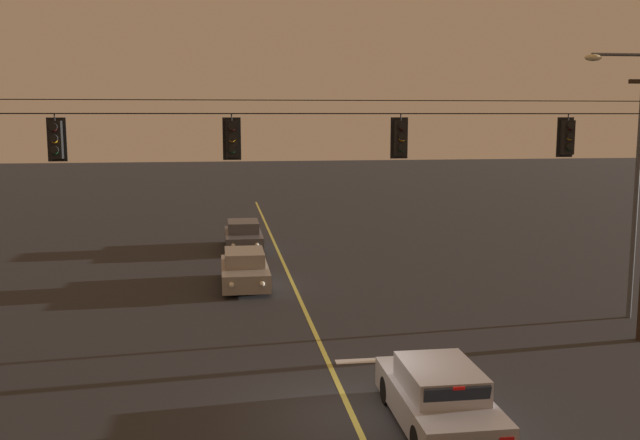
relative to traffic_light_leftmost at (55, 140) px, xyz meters
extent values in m
plane|color=#28282B|center=(6.93, -4.10, -6.04)|extent=(180.00, 180.00, 0.00)
cube|color=#D1C64C|center=(6.93, 6.02, -6.03)|extent=(0.14, 60.00, 0.01)
cube|color=silver|center=(8.83, -0.58, -6.03)|extent=(3.40, 0.36, 0.01)
cylinder|color=black|center=(6.93, 0.02, 0.65)|extent=(19.12, 0.03, 0.03)
cylinder|color=black|center=(6.93, 0.02, 1.00)|extent=(19.12, 0.02, 0.02)
cylinder|color=black|center=(0.00, 0.02, 0.56)|extent=(0.04, 0.04, 0.18)
cube|color=black|center=(0.00, 0.02, -0.01)|extent=(0.32, 0.26, 0.96)
cube|color=black|center=(0.00, 0.16, -0.01)|extent=(0.48, 0.03, 1.12)
sphere|color=#380A0A|center=(0.00, -0.14, 0.28)|extent=(0.17, 0.17, 0.17)
cylinder|color=black|center=(0.00, -0.18, 0.33)|extent=(0.20, 0.10, 0.20)
sphere|color=orange|center=(0.00, -0.14, -0.01)|extent=(0.17, 0.17, 0.17)
cylinder|color=black|center=(0.00, -0.18, 0.04)|extent=(0.20, 0.10, 0.20)
sphere|color=black|center=(0.00, -0.14, -0.29)|extent=(0.17, 0.17, 0.17)
cylinder|color=black|center=(0.00, -0.18, -0.25)|extent=(0.20, 0.10, 0.20)
cylinder|color=black|center=(4.45, 0.02, 0.56)|extent=(0.04, 0.04, 0.18)
cube|color=black|center=(4.45, 0.02, -0.01)|extent=(0.32, 0.26, 0.96)
cube|color=black|center=(4.45, 0.16, -0.01)|extent=(0.48, 0.03, 1.12)
sphere|color=#380A0A|center=(4.45, -0.14, 0.28)|extent=(0.17, 0.17, 0.17)
cylinder|color=black|center=(4.45, -0.18, 0.33)|extent=(0.20, 0.10, 0.20)
sphere|color=orange|center=(4.45, -0.14, -0.01)|extent=(0.17, 0.17, 0.17)
cylinder|color=black|center=(4.45, -0.18, 0.04)|extent=(0.20, 0.10, 0.20)
sphere|color=black|center=(4.45, -0.14, -0.29)|extent=(0.17, 0.17, 0.17)
cylinder|color=black|center=(4.45, -0.18, -0.25)|extent=(0.20, 0.10, 0.20)
cylinder|color=black|center=(9.00, 0.02, 0.56)|extent=(0.04, 0.04, 0.18)
cube|color=black|center=(9.00, 0.02, -0.01)|extent=(0.32, 0.26, 0.96)
cube|color=black|center=(9.00, 0.16, -0.01)|extent=(0.48, 0.03, 1.12)
sphere|color=#380A0A|center=(9.00, -0.14, 0.28)|extent=(0.17, 0.17, 0.17)
cylinder|color=black|center=(9.00, -0.18, 0.33)|extent=(0.20, 0.10, 0.20)
sphere|color=orange|center=(9.00, -0.14, -0.01)|extent=(0.17, 0.17, 0.17)
cylinder|color=black|center=(9.00, -0.18, 0.04)|extent=(0.20, 0.10, 0.20)
sphere|color=black|center=(9.00, -0.14, -0.29)|extent=(0.17, 0.17, 0.17)
cylinder|color=black|center=(9.00, -0.18, -0.25)|extent=(0.20, 0.10, 0.20)
cylinder|color=black|center=(13.82, 0.02, 0.56)|extent=(0.04, 0.04, 0.18)
cube|color=black|center=(13.82, 0.02, -0.01)|extent=(0.32, 0.26, 0.96)
cube|color=black|center=(13.82, 0.16, -0.01)|extent=(0.48, 0.03, 1.12)
sphere|color=#380A0A|center=(13.82, -0.14, 0.28)|extent=(0.17, 0.17, 0.17)
cylinder|color=black|center=(13.82, -0.18, 0.33)|extent=(0.20, 0.10, 0.20)
sphere|color=orange|center=(13.82, -0.14, -0.01)|extent=(0.17, 0.17, 0.17)
cylinder|color=black|center=(13.82, -0.18, 0.04)|extent=(0.20, 0.10, 0.20)
sphere|color=black|center=(13.82, -0.14, -0.29)|extent=(0.17, 0.17, 0.17)
cylinder|color=black|center=(13.82, -0.18, -0.25)|extent=(0.20, 0.10, 0.20)
cube|color=#A5A5AD|center=(8.66, -4.85, -5.53)|extent=(1.80, 4.30, 0.68)
cube|color=#A5A5AD|center=(8.66, -4.97, -4.92)|extent=(1.51, 2.15, 0.54)
cube|color=black|center=(8.66, -4.03, -4.92)|extent=(1.40, 0.21, 0.48)
cube|color=black|center=(8.66, -6.03, -4.92)|extent=(1.37, 0.18, 0.46)
cylinder|color=black|center=(7.87, -3.52, -5.72)|extent=(0.22, 0.64, 0.64)
cylinder|color=black|center=(9.45, -3.52, -5.72)|extent=(0.22, 0.64, 0.64)
cylinder|color=black|center=(9.45, -6.18, -5.72)|extent=(0.22, 0.64, 0.64)
cube|color=red|center=(8.66, -6.14, -4.69)|extent=(0.24, 0.04, 0.06)
cube|color=gray|center=(5.02, 8.61, -5.53)|extent=(1.80, 4.30, 0.68)
cube|color=gray|center=(5.02, 8.73, -4.92)|extent=(1.51, 2.15, 0.54)
cube|color=black|center=(5.02, 7.79, -4.92)|extent=(1.40, 0.21, 0.48)
cube|color=black|center=(5.02, 9.79, -4.92)|extent=(1.37, 0.18, 0.46)
cylinder|color=black|center=(5.82, 7.28, -5.72)|extent=(0.22, 0.64, 0.64)
cylinder|color=black|center=(4.23, 7.28, -5.72)|extent=(0.22, 0.64, 0.64)
cylinder|color=black|center=(5.82, 9.94, -5.72)|extent=(0.22, 0.64, 0.64)
cylinder|color=black|center=(4.23, 9.94, -5.72)|extent=(0.22, 0.64, 0.64)
sphere|color=white|center=(5.58, 6.44, -5.47)|extent=(0.20, 0.20, 0.20)
sphere|color=white|center=(4.47, 6.44, -5.47)|extent=(0.20, 0.20, 0.20)
cube|color=#4C4C51|center=(5.26, 16.55, -5.53)|extent=(1.80, 4.30, 0.68)
cube|color=#4C4C51|center=(5.26, 16.67, -4.92)|extent=(1.51, 2.15, 0.54)
cube|color=black|center=(5.26, 15.73, -4.92)|extent=(1.40, 0.21, 0.48)
cube|color=black|center=(5.26, 17.73, -4.92)|extent=(1.37, 0.18, 0.46)
cylinder|color=black|center=(6.06, 15.22, -5.72)|extent=(0.22, 0.64, 0.64)
cylinder|color=black|center=(4.47, 15.22, -5.72)|extent=(0.22, 0.64, 0.64)
cylinder|color=black|center=(6.06, 17.88, -5.72)|extent=(0.22, 0.64, 0.64)
cylinder|color=black|center=(4.47, 17.88, -5.72)|extent=(0.22, 0.64, 0.64)
sphere|color=white|center=(5.82, 14.38, -5.47)|extent=(0.20, 0.20, 0.20)
sphere|color=white|center=(4.71, 14.38, -5.47)|extent=(0.20, 0.20, 0.20)
cylinder|color=#4C4F54|center=(17.48, 2.33, -1.71)|extent=(0.16, 0.16, 8.65)
cylinder|color=#4C4F54|center=(16.58, 2.33, 2.49)|extent=(1.80, 0.10, 0.10)
ellipsoid|color=beige|center=(15.73, 2.33, 2.39)|extent=(0.56, 0.30, 0.22)
camera|label=1|loc=(4.07, -18.96, 0.61)|focal=40.09mm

